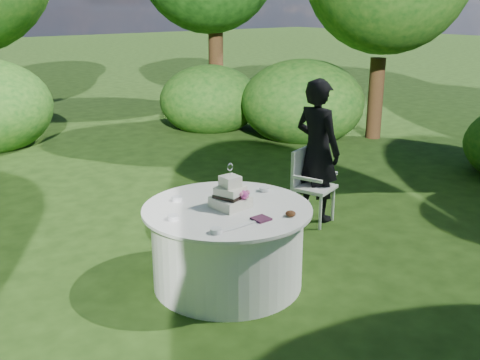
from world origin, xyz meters
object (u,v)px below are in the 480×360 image
object	(u,v)px
napkins	(261,219)
table	(227,245)
guest	(317,150)
chair	(309,180)
cake	(231,196)

from	to	relation	value
napkins	table	xyz separation A→B (m)	(-0.04, 0.43, -0.39)
guest	napkins	bearing A→B (deg)	116.38
napkins	guest	world-z (taller)	guest
napkins	table	bearing A→B (deg)	94.93
napkins	guest	bearing A→B (deg)	31.08
napkins	guest	xyz separation A→B (m)	(1.84, 1.11, 0.08)
table	chair	size ratio (longest dim) A/B	1.75
guest	chair	distance (m)	0.37
napkins	table	world-z (taller)	napkins
chair	cake	bearing A→B (deg)	-158.24
cake	chair	xyz separation A→B (m)	(1.71, 0.68, -0.36)
guest	chair	world-z (taller)	guest
table	napkins	bearing A→B (deg)	-85.07
napkins	chair	bearing A→B (deg)	32.71
guest	table	size ratio (longest dim) A/B	1.11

